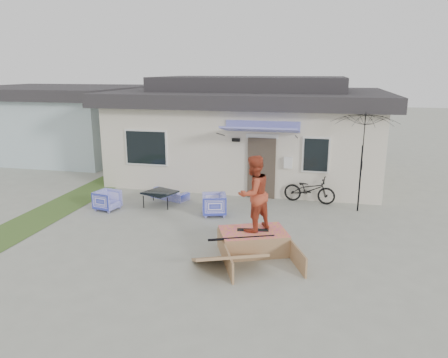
% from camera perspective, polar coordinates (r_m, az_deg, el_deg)
% --- Properties ---
extents(ground, '(90.00, 90.00, 0.00)m').
position_cam_1_polar(ground, '(10.97, -3.69, -8.81)').
color(ground, gray).
rests_on(ground, ground).
extents(grass_strip, '(1.40, 8.00, 0.01)m').
position_cam_1_polar(grass_strip, '(14.85, -21.00, -3.47)').
color(grass_strip, '#3B5825').
rests_on(grass_strip, ground).
extents(house, '(10.80, 8.49, 4.10)m').
position_cam_1_polar(house, '(18.04, 3.54, 6.82)').
color(house, beige).
rests_on(house, ground).
extents(neighbor_house, '(8.60, 7.60, 3.50)m').
position_cam_1_polar(neighbor_house, '(23.94, -21.43, 7.36)').
color(neighbor_house, '#AFC6CE').
rests_on(neighbor_house, ground).
extents(loveseat, '(1.41, 0.85, 0.53)m').
position_cam_1_polar(loveseat, '(14.77, -7.27, -1.63)').
color(loveseat, '#222FB6').
rests_on(loveseat, ground).
extents(armchair_left, '(0.76, 0.79, 0.69)m').
position_cam_1_polar(armchair_left, '(13.98, -15.36, -2.62)').
color(armchair_left, '#222FB6').
rests_on(armchair_left, ground).
extents(armchair_right, '(0.84, 0.87, 0.73)m').
position_cam_1_polar(armchair_right, '(13.00, -1.36, -3.29)').
color(armchair_right, '#222FB6').
rests_on(armchair_right, ground).
extents(coffee_table, '(1.19, 1.19, 0.45)m').
position_cam_1_polar(coffee_table, '(14.13, -8.56, -2.58)').
color(coffee_table, black).
rests_on(coffee_table, ground).
extents(bicycle, '(1.78, 0.86, 1.09)m').
position_cam_1_polar(bicycle, '(14.44, 11.40, -1.02)').
color(bicycle, black).
rests_on(bicycle, ground).
extents(patio_umbrella, '(2.48, 2.38, 2.20)m').
position_cam_1_polar(patio_umbrella, '(13.68, 17.99, 2.88)').
color(patio_umbrella, black).
rests_on(patio_umbrella, ground).
extents(skate_ramp, '(2.26, 2.54, 0.53)m').
position_cam_1_polar(skate_ramp, '(10.50, 3.93, -8.33)').
color(skate_ramp, '#946D47').
rests_on(skate_ramp, ground).
extents(skateboard, '(0.79, 0.32, 0.05)m').
position_cam_1_polar(skateboard, '(10.44, 3.89, -6.78)').
color(skateboard, black).
rests_on(skateboard, skate_ramp).
extents(skater, '(1.10, 1.14, 1.84)m').
position_cam_1_polar(skater, '(10.14, 3.98, -1.80)').
color(skater, '#AD4027').
rests_on(skater, skateboard).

